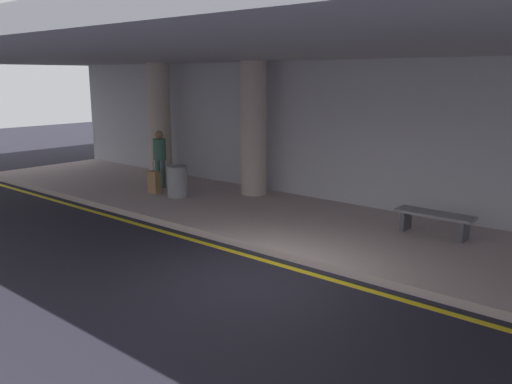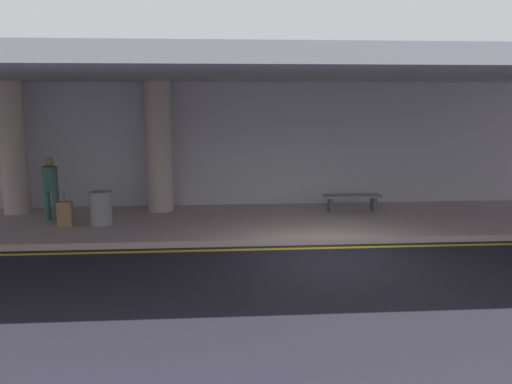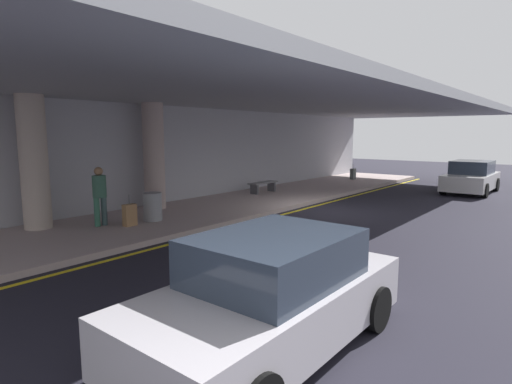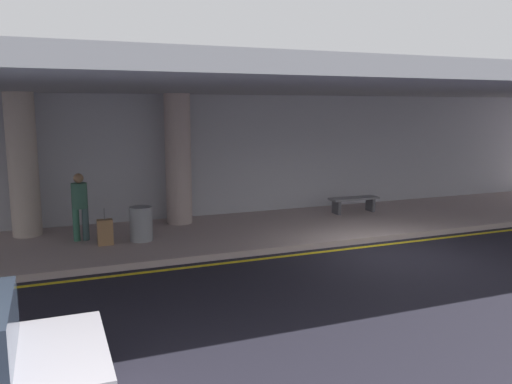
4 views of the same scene
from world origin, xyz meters
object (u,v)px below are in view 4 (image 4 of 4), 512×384
at_px(support_column_left_mid, 178,159).
at_px(traveler_with_luggage, 80,202).
at_px(bench_metal, 354,201).
at_px(trash_bin_steel, 141,224).
at_px(suitcase_upright_primary, 105,232).
at_px(support_column_far_left, 23,165).

relative_size(support_column_left_mid, traveler_with_luggage, 2.17).
relative_size(bench_metal, trash_bin_steel, 1.88).
bearing_deg(support_column_left_mid, suitcase_upright_primary, -142.18).
distance_m(suitcase_upright_primary, trash_bin_steel, 0.89).
bearing_deg(support_column_far_left, bench_metal, -3.56).
bearing_deg(trash_bin_steel, support_column_left_mid, 50.23).
xyz_separation_m(traveler_with_luggage, suitcase_upright_primary, (0.51, -0.65, -0.65)).
bearing_deg(suitcase_upright_primary, support_column_far_left, 164.07).
bearing_deg(bench_metal, traveler_with_luggage, -176.57).
bearing_deg(trash_bin_steel, support_column_far_left, 148.39).
bearing_deg(support_column_far_left, traveler_with_luggage, -40.53).
relative_size(support_column_left_mid, trash_bin_steel, 4.29).
height_order(support_column_left_mid, bench_metal, support_column_left_mid).
bearing_deg(trash_bin_steel, suitcase_upright_primary, -173.23).
relative_size(support_column_far_left, support_column_left_mid, 1.00).
bearing_deg(support_column_left_mid, trash_bin_steel, -129.77).
bearing_deg(support_column_left_mid, support_column_far_left, 180.00).
bearing_deg(suitcase_upright_primary, support_column_left_mid, 66.30).
relative_size(support_column_far_left, traveler_with_luggage, 2.17).
xyz_separation_m(suitcase_upright_primary, trash_bin_steel, (0.88, 0.10, 0.11)).
distance_m(suitcase_upright_primary, bench_metal, 7.75).
xyz_separation_m(traveler_with_luggage, bench_metal, (8.18, 0.49, -0.61)).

